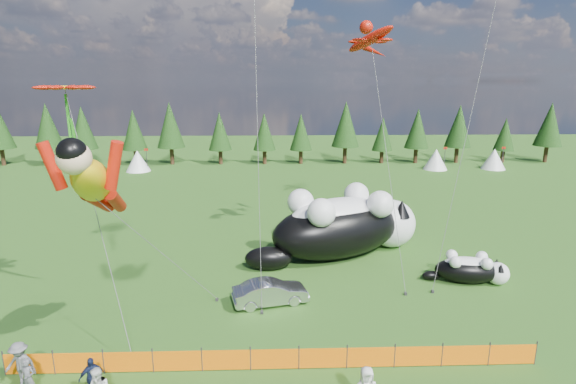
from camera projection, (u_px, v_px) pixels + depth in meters
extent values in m
plane|color=#153B0A|center=(275.00, 331.00, 21.59)|extent=(160.00, 160.00, 0.00)
cylinder|color=#262626|center=(4.00, 363.00, 18.19)|extent=(0.06, 0.06, 1.10)
cylinder|color=#262626|center=(54.00, 362.00, 18.26)|extent=(0.06, 0.06, 1.10)
cylinder|color=#262626|center=(104.00, 361.00, 18.32)|extent=(0.06, 0.06, 1.10)
cylinder|color=#262626|center=(153.00, 360.00, 18.39)|extent=(0.06, 0.06, 1.10)
cylinder|color=#262626|center=(202.00, 359.00, 18.45)|extent=(0.06, 0.06, 1.10)
cylinder|color=#262626|center=(251.00, 358.00, 18.51)|extent=(0.06, 0.06, 1.10)
cylinder|color=#262626|center=(299.00, 357.00, 18.58)|extent=(0.06, 0.06, 1.10)
cylinder|color=#262626|center=(347.00, 357.00, 18.64)|extent=(0.06, 0.06, 1.10)
cylinder|color=#262626|center=(395.00, 356.00, 18.70)|extent=(0.06, 0.06, 1.10)
cylinder|color=#262626|center=(442.00, 355.00, 18.77)|extent=(0.06, 0.06, 1.10)
cylinder|color=#262626|center=(489.00, 354.00, 18.83)|extent=(0.06, 0.06, 1.10)
cylinder|color=#262626|center=(536.00, 353.00, 18.89)|extent=(0.06, 0.06, 1.10)
cube|color=#FE6C05|center=(29.00, 364.00, 18.24)|extent=(2.00, 0.04, 0.90)
cube|color=#FE6C05|center=(79.00, 363.00, 18.30)|extent=(2.00, 0.04, 0.90)
cube|color=#FE6C05|center=(128.00, 362.00, 18.37)|extent=(2.00, 0.04, 0.90)
cube|color=#FE6C05|center=(177.00, 361.00, 18.43)|extent=(2.00, 0.04, 0.90)
cube|color=#FE6C05|center=(226.00, 360.00, 18.49)|extent=(2.00, 0.04, 0.90)
cube|color=#FE6C05|center=(275.00, 359.00, 18.56)|extent=(2.00, 0.04, 0.90)
cube|color=#FE6C05|center=(323.00, 358.00, 18.62)|extent=(2.00, 0.04, 0.90)
cube|color=#FE6C05|center=(371.00, 357.00, 18.68)|extent=(2.00, 0.04, 0.90)
cube|color=#FE6C05|center=(418.00, 356.00, 18.75)|extent=(2.00, 0.04, 0.90)
cube|color=#FE6C05|center=(465.00, 355.00, 18.81)|extent=(2.00, 0.04, 0.90)
cube|color=#FE6C05|center=(512.00, 354.00, 18.87)|extent=(2.00, 0.04, 0.90)
ellipsoid|color=black|center=(338.00, 229.00, 30.35)|extent=(10.65, 8.05, 3.86)
ellipsoid|color=white|center=(338.00, 216.00, 30.12)|extent=(7.97, 5.91, 2.36)
sphere|color=white|center=(391.00, 223.00, 32.31)|extent=(3.43, 3.43, 3.43)
sphere|color=#FF636B|center=(407.00, 221.00, 32.93)|extent=(0.48, 0.48, 0.48)
ellipsoid|color=black|center=(268.00, 258.00, 28.45)|extent=(3.35, 2.59, 1.50)
cone|color=black|center=(402.00, 209.00, 31.09)|extent=(1.20, 1.20, 1.20)
cone|color=black|center=(383.00, 202.00, 32.88)|extent=(1.20, 1.20, 1.20)
sphere|color=white|center=(356.00, 195.00, 32.13)|extent=(1.80, 1.80, 1.80)
sphere|color=white|center=(380.00, 204.00, 29.70)|extent=(1.80, 1.80, 1.80)
sphere|color=white|center=(301.00, 202.00, 30.22)|extent=(1.80, 1.80, 1.80)
sphere|color=white|center=(321.00, 213.00, 27.79)|extent=(1.80, 1.80, 1.80)
ellipsoid|color=black|center=(467.00, 270.00, 26.64)|extent=(3.97, 2.36, 1.49)
ellipsoid|color=white|center=(468.00, 265.00, 26.55)|extent=(2.99, 1.71, 0.91)
sphere|color=white|center=(498.00, 273.00, 26.42)|extent=(1.33, 1.33, 1.33)
sphere|color=#FF636B|center=(508.00, 274.00, 26.34)|extent=(0.19, 0.19, 0.19)
ellipsoid|color=black|center=(432.00, 276.00, 27.02)|extent=(1.24, 0.77, 0.58)
cone|color=black|center=(501.00, 268.00, 25.91)|extent=(0.46, 0.46, 0.46)
cone|color=black|center=(497.00, 262.00, 26.67)|extent=(0.46, 0.46, 0.46)
sphere|color=white|center=(482.00, 257.00, 26.86)|extent=(0.70, 0.70, 0.70)
sphere|color=white|center=(487.00, 264.00, 25.83)|extent=(0.70, 0.70, 0.70)
sphere|color=white|center=(452.00, 255.00, 27.10)|extent=(0.70, 0.70, 0.70)
sphere|color=white|center=(455.00, 262.00, 26.07)|extent=(0.70, 0.70, 0.70)
imported|color=silver|center=(271.00, 292.00, 24.05)|extent=(4.25, 2.31, 1.33)
imported|color=#56565B|center=(28.00, 378.00, 16.95)|extent=(0.63, 0.48, 1.54)
imported|color=#151D3A|center=(92.00, 377.00, 16.95)|extent=(1.05, 0.94, 1.61)
imported|color=#56565B|center=(20.00, 365.00, 17.45)|extent=(1.29, 0.76, 1.90)
cylinder|color=#595959|center=(165.00, 250.00, 20.79)|extent=(0.03, 0.03, 10.32)
cube|color=#262626|center=(217.00, 299.00, 24.51)|extent=(0.15, 0.15, 0.16)
cylinder|color=#595959|center=(386.00, 153.00, 28.03)|extent=(0.03, 0.03, 17.18)
cube|color=#262626|center=(405.00, 294.00, 25.18)|extent=(0.15, 0.15, 0.16)
cylinder|color=#595959|center=(97.00, 218.00, 19.97)|extent=(0.03, 0.03, 12.89)
cube|color=#262626|center=(134.00, 364.00, 18.95)|extent=(0.15, 0.15, 0.16)
cube|color=green|center=(71.00, 142.00, 21.62)|extent=(0.20, 0.20, 4.50)
cylinder|color=#595959|center=(258.00, 134.00, 23.10)|extent=(0.03, 0.03, 18.30)
cube|color=#262626|center=(262.00, 312.00, 23.14)|extent=(0.15, 0.15, 0.16)
cylinder|color=#595959|center=(478.00, 84.00, 25.47)|extent=(0.03, 0.03, 24.05)
cube|color=#262626|center=(432.00, 291.00, 25.43)|extent=(0.15, 0.15, 0.16)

